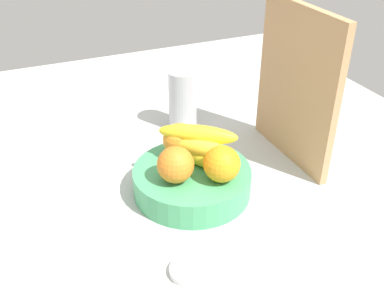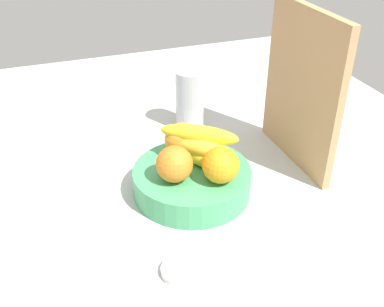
% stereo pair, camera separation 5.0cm
% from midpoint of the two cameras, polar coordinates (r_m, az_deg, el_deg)
% --- Properties ---
extents(ground_plane, '(1.80, 1.40, 0.03)m').
position_cam_midpoint_polar(ground_plane, '(1.01, 3.02, -5.42)').
color(ground_plane, '#B2B6B3').
extents(fruit_bowl, '(0.25, 0.25, 0.06)m').
position_cam_midpoint_polar(fruit_bowl, '(0.98, 1.47, -3.44)').
color(fruit_bowl, '#45A167').
rests_on(fruit_bowl, ground_plane).
extents(orange_front_left, '(0.08, 0.08, 0.08)m').
position_cam_midpoint_polar(orange_front_left, '(0.91, -0.63, -1.36)').
color(orange_front_left, orange).
rests_on(orange_front_left, fruit_bowl).
extents(orange_front_right, '(0.08, 0.08, 0.08)m').
position_cam_midpoint_polar(orange_front_right, '(0.91, 5.16, -1.46)').
color(orange_front_right, orange).
rests_on(orange_front_right, fruit_bowl).
extents(orange_center, '(0.08, 0.08, 0.08)m').
position_cam_midpoint_polar(orange_center, '(0.99, 0.16, 1.69)').
color(orange_center, orange).
rests_on(orange_center, fruit_bowl).
extents(banana_bunch, '(0.17, 0.16, 0.08)m').
position_cam_midpoint_polar(banana_bunch, '(0.96, 2.22, 0.96)').
color(banana_bunch, yellow).
rests_on(banana_bunch, fruit_bowl).
extents(cutting_board, '(0.28, 0.02, 0.36)m').
position_cam_midpoint_polar(cutting_board, '(1.06, 14.84, 7.77)').
color(cutting_board, tan).
rests_on(cutting_board, ground_plane).
extents(thermos_tumbler, '(0.07, 0.07, 0.16)m').
position_cam_midpoint_polar(thermos_tumbler, '(1.21, 0.91, 6.67)').
color(thermos_tumbler, '#B6B5C1').
rests_on(thermos_tumbler, ground_plane).
extents(jar_lid, '(0.07, 0.07, 0.01)m').
position_cam_midpoint_polar(jar_lid, '(0.82, 0.40, -14.35)').
color(jar_lid, silver).
rests_on(jar_lid, ground_plane).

